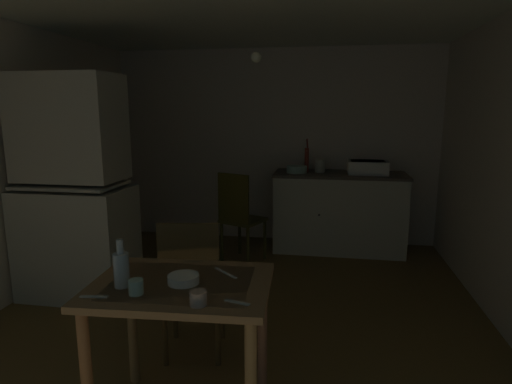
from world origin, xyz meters
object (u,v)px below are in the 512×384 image
mixing_bowl_counter (297,169)px  serving_bowl_wide (183,279)px  teacup_cream (136,287)px  glass_bottle (121,268)px  dining_table (182,306)px  chair_far_side (192,286)px  hand_pump (307,158)px  sink_basin (367,167)px  chair_by_counter (239,216)px  hutch_cabinet (74,195)px

mixing_bowl_counter → serving_bowl_wide: (-0.35, -2.97, -0.16)m
mixing_bowl_counter → teacup_cream: (-0.53, -3.14, -0.15)m
mixing_bowl_counter → serving_bowl_wide: bearing=-96.8°
teacup_cream → glass_bottle: size_ratio=0.30×
dining_table → chair_far_side: chair_far_side is taller
hand_pump → mixing_bowl_counter: size_ratio=1.65×
chair_far_side → serving_bowl_wide: (0.14, -0.56, 0.29)m
sink_basin → chair_by_counter: sink_basin is taller
hutch_cabinet → chair_by_counter: size_ratio=1.95×
sink_basin → teacup_cream: bearing=-112.7°
sink_basin → serving_bowl_wide: sink_basin is taller
chair_far_side → glass_bottle: 0.77m
glass_bottle → teacup_cream: bearing=-33.9°
hutch_cabinet → teacup_cream: 2.00m
dining_table → teacup_cream: (-0.16, -0.17, 0.17)m
hand_pump → dining_table: bearing=-98.8°
hutch_cabinet → mixing_bowl_counter: 2.42m
hand_pump → mixing_bowl_counter: 0.19m
serving_bowl_wide → dining_table: bearing=164.2°
sink_basin → dining_table: 3.25m
chair_by_counter → glass_bottle: size_ratio=4.10×
sink_basin → teacup_cream: 3.46m
dining_table → glass_bottle: bearing=-159.9°
serving_bowl_wide → teacup_cream: (-0.18, -0.17, 0.01)m
sink_basin → hutch_cabinet: bearing=-147.7°
sink_basin → chair_by_counter: size_ratio=0.44×
teacup_cream → dining_table: bearing=46.7°
hand_pump → serving_bowl_wide: size_ratio=2.44×
teacup_cream → glass_bottle: glass_bottle is taller
teacup_cream → glass_bottle: bearing=146.1°
teacup_cream → mixing_bowl_counter: bearing=80.4°
hutch_cabinet → glass_bottle: (1.18, -1.46, -0.04)m
chair_far_side → glass_bottle: (-0.14, -0.66, 0.37)m
hutch_cabinet → hand_pump: 2.57m
sink_basin → mixing_bowl_counter: 0.80m
sink_basin → serving_bowl_wide: bearing=-110.9°
chair_far_side → chair_by_counter: chair_by_counter is taller
dining_table → glass_bottle: size_ratio=3.90×
hand_pump → dining_table: (-0.48, -3.06, -0.45)m
hand_pump → glass_bottle: (-0.74, -3.16, -0.22)m
chair_by_counter → glass_bottle: bearing=-91.7°
serving_bowl_wide → glass_bottle: bearing=-161.7°
hutch_cabinet → hand_pump: hutch_cabinet is taller
hutch_cabinet → chair_far_side: bearing=-31.5°
hutch_cabinet → chair_far_side: 1.60m
chair_by_counter → serving_bowl_wide: 2.42m
mixing_bowl_counter → dining_table: size_ratio=0.25×
hand_pump → chair_by_counter: 1.11m
dining_table → serving_bowl_wide: size_ratio=5.89×
serving_bowl_wide → glass_bottle: glass_bottle is taller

